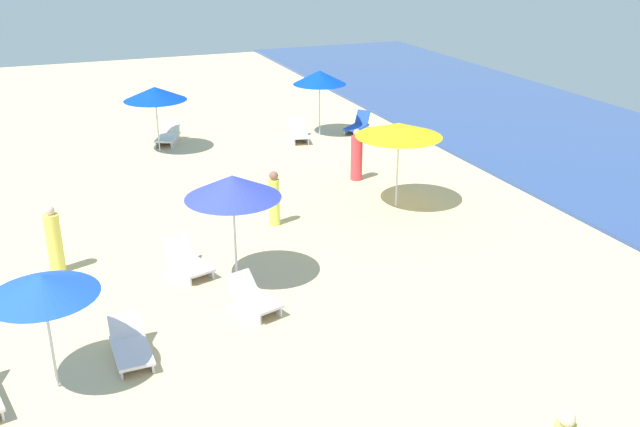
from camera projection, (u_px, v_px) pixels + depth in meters
umbrella_0 at (155, 94)px, 24.78m from camera, size 2.19×2.19×2.33m
lounge_chair_0_0 at (168, 136)px, 26.42m from camera, size 1.59×1.20×0.73m
umbrella_1 at (320, 77)px, 26.75m from camera, size 2.01×2.01×2.48m
lounge_chair_1_0 at (299, 133)px, 26.80m from camera, size 1.59×0.88×0.78m
lounge_chair_1_1 at (358, 126)px, 27.85m from camera, size 1.25×1.36×0.77m
umbrella_2 at (233, 187)px, 15.21m from camera, size 2.09×2.09×2.58m
lounge_chair_2_0 at (253, 298)px, 14.92m from camera, size 1.44×0.95×0.65m
lounge_chair_2_1 at (187, 262)px, 16.52m from camera, size 1.49×1.02×0.76m
umbrella_3 at (42, 286)px, 11.75m from camera, size 1.85×1.85×2.17m
lounge_chair_3_0 at (131, 347)px, 13.24m from camera, size 1.40×0.68×0.64m
umbrella_4 at (399, 130)px, 19.68m from camera, size 2.42×2.42×2.46m
beachgoer_1 at (54, 242)px, 16.39m from camera, size 0.35×0.35×1.63m
beachgoer_2 at (357, 156)px, 22.44m from camera, size 0.48×0.48×1.65m
beachgoer_3 at (274, 199)px, 19.02m from camera, size 0.39×0.39×1.51m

